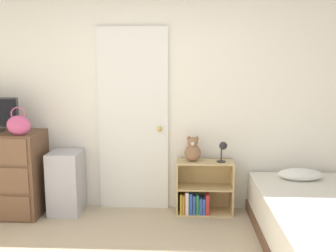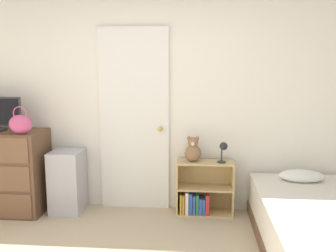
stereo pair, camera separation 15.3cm
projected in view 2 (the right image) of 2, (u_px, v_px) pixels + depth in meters
wall_back at (157, 100)px, 4.28m from camera, size 10.00×0.06×2.55m
door_closed at (134, 120)px, 4.29m from camera, size 0.80×0.09×2.09m
dresser at (2, 171)px, 4.25m from camera, size 0.97×0.53×0.94m
handbag at (20, 124)px, 3.96m from camera, size 0.25×0.11×0.30m
storage_bin at (68, 181)px, 4.27m from camera, size 0.34×0.39×0.71m
bookshelf at (201, 193)px, 4.22m from camera, size 0.63×0.28×0.61m
teddy_bear at (193, 151)px, 4.15m from camera, size 0.19×0.19×0.28m
desk_lamp at (223, 149)px, 4.08m from camera, size 0.11×0.11×0.23m
bed at (321, 229)px, 3.30m from camera, size 1.05×1.98×0.57m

